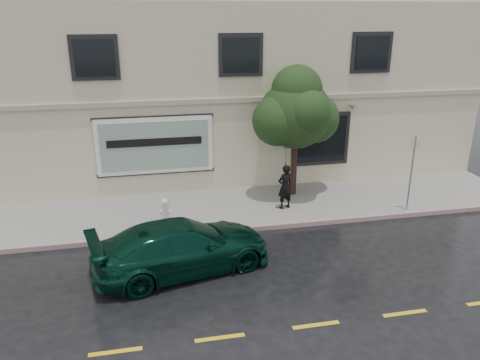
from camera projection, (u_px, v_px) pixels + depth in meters
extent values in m
plane|color=black|center=(275.00, 251.00, 13.77)|extent=(90.00, 90.00, 0.00)
cube|color=gray|center=(250.00, 206.00, 16.74)|extent=(20.00, 3.50, 0.15)
cube|color=gray|center=(262.00, 227.00, 15.13)|extent=(20.00, 0.18, 0.16)
cube|color=gold|center=(316.00, 325.00, 10.55)|extent=(19.00, 0.12, 0.01)
cube|color=beige|center=(223.00, 86.00, 20.86)|extent=(20.00, 8.00, 7.00)
cube|color=#9E9984|center=(241.00, 100.00, 17.11)|extent=(20.00, 0.12, 0.18)
cube|color=black|center=(321.00, 139.00, 18.27)|extent=(2.30, 0.10, 2.10)
cube|color=black|center=(321.00, 139.00, 18.22)|extent=(2.00, 0.05, 1.80)
cube|color=black|center=(94.00, 58.00, 15.57)|extent=(1.30, 0.05, 1.20)
cube|color=black|center=(241.00, 55.00, 16.51)|extent=(1.30, 0.05, 1.20)
cube|color=black|center=(372.00, 53.00, 17.44)|extent=(1.30, 0.05, 1.20)
cube|color=white|center=(155.00, 146.00, 17.01)|extent=(4.20, 0.06, 2.10)
cube|color=#C8742C|center=(155.00, 146.00, 16.97)|extent=(3.90, 0.04, 1.80)
cube|color=black|center=(157.00, 173.00, 17.40)|extent=(4.30, 0.10, 0.10)
cube|color=black|center=(153.00, 117.00, 16.68)|extent=(4.30, 0.10, 0.10)
cube|color=black|center=(155.00, 142.00, 16.90)|extent=(3.40, 0.02, 0.28)
imported|color=black|center=(182.00, 247.00, 12.58)|extent=(5.18, 3.19, 1.40)
imported|color=black|center=(285.00, 187.00, 16.18)|extent=(0.67, 0.54, 1.58)
imported|color=black|center=(286.00, 155.00, 15.79)|extent=(1.13, 1.13, 0.69)
cylinder|color=#321F16|center=(294.00, 166.00, 17.34)|extent=(0.24, 0.24, 2.17)
sphere|color=black|center=(296.00, 114.00, 16.66)|extent=(2.51, 2.51, 2.51)
cylinder|color=silver|center=(166.00, 222.00, 15.20)|extent=(0.34, 0.34, 0.09)
cylinder|color=silver|center=(165.00, 212.00, 15.08)|extent=(0.25, 0.25, 0.62)
sphere|color=silver|center=(165.00, 202.00, 14.96)|extent=(0.25, 0.25, 0.25)
cylinder|color=silver|center=(165.00, 212.00, 15.07)|extent=(0.36, 0.11, 0.11)
cylinder|color=#96989E|center=(411.00, 174.00, 15.81)|extent=(0.06, 0.06, 2.65)
cube|color=silver|center=(415.00, 144.00, 15.45)|extent=(0.32, 0.12, 0.43)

